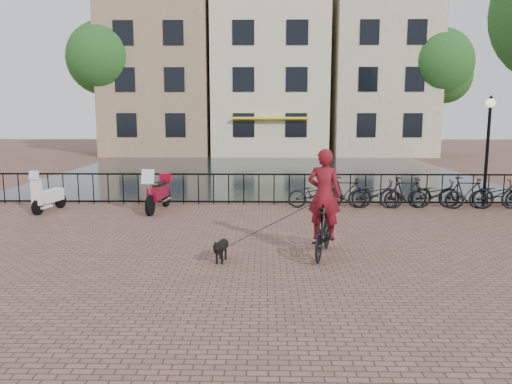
{
  "coord_description": "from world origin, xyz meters",
  "views": [
    {
      "loc": [
        0.22,
        -8.24,
        2.98
      ],
      "look_at": [
        0.0,
        3.0,
        1.2
      ],
      "focal_mm": 35.0,
      "sensor_mm": 36.0,
      "label": 1
    }
  ],
  "objects_px": {
    "cyclist": "(324,209)",
    "dog": "(221,250)",
    "scooter": "(49,189)",
    "motorcycle": "(158,188)",
    "lamp_post": "(488,133)"
  },
  "relations": [
    {
      "from": "dog",
      "to": "lamp_post",
      "type": "bearing_deg",
      "value": 45.36
    },
    {
      "from": "lamp_post",
      "to": "dog",
      "type": "bearing_deg",
      "value": -142.34
    },
    {
      "from": "cyclist",
      "to": "dog",
      "type": "relative_size",
      "value": 3.47
    },
    {
      "from": "lamp_post",
      "to": "motorcycle",
      "type": "distance_m",
      "value": 10.45
    },
    {
      "from": "dog",
      "to": "motorcycle",
      "type": "relative_size",
      "value": 0.38
    },
    {
      "from": "cyclist",
      "to": "dog",
      "type": "xyz_separation_m",
      "value": [
        -2.11,
        -0.44,
        -0.76
      ]
    },
    {
      "from": "lamp_post",
      "to": "scooter",
      "type": "height_order",
      "value": "lamp_post"
    },
    {
      "from": "lamp_post",
      "to": "scooter",
      "type": "distance_m",
      "value": 13.75
    },
    {
      "from": "lamp_post",
      "to": "dog",
      "type": "relative_size",
      "value": 4.51
    },
    {
      "from": "scooter",
      "to": "lamp_post",
      "type": "bearing_deg",
      "value": 15.05
    },
    {
      "from": "lamp_post",
      "to": "dog",
      "type": "xyz_separation_m",
      "value": [
        -7.88,
        -6.08,
        -2.13
      ]
    },
    {
      "from": "dog",
      "to": "motorcycle",
      "type": "height_order",
      "value": "motorcycle"
    },
    {
      "from": "dog",
      "to": "scooter",
      "type": "distance_m",
      "value": 7.73
    },
    {
      "from": "cyclist",
      "to": "dog",
      "type": "distance_m",
      "value": 2.28
    },
    {
      "from": "scooter",
      "to": "dog",
      "type": "bearing_deg",
      "value": -30.79
    }
  ]
}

